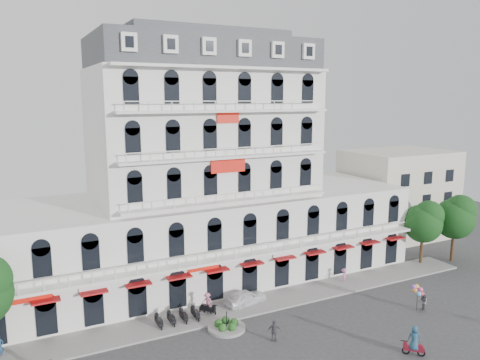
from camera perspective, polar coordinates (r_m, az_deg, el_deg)
name	(u,v)px	position (r m, az deg, el deg)	size (l,w,h in m)	color
ground	(296,355)	(37.99, 6.86, -20.42)	(120.00, 120.00, 0.00)	#38383A
sidewalk	(242,307)	(44.83, 0.26, -15.24)	(53.00, 4.00, 0.16)	gray
main_building	(204,186)	(49.59, -4.46, -0.76)	(45.00, 15.00, 25.80)	silver
flank_building_east	(398,194)	(68.85, 18.66, -1.58)	(14.00, 10.00, 12.00)	beige
traffic_island	(227,326)	(41.15, -1.65, -17.40)	(3.20, 3.20, 1.60)	gray
parked_scooter_row	(178,324)	(42.47, -7.61, -16.96)	(4.40, 1.80, 1.10)	black
tree_east_inner	(424,221)	(58.11, 21.50, -4.63)	(4.40, 4.37, 7.57)	#382314
tree_east_outer	(455,216)	(60.42, 24.77, -3.99)	(4.65, 4.65, 8.05)	#382314
parked_car	(246,297)	(45.23, 0.71, -14.12)	(1.68, 4.17, 1.42)	white
rider_east	(414,340)	(39.38, 20.48, -17.85)	(1.32, 1.30, 2.36)	maroon
rider_center	(207,303)	(43.25, -3.99, -14.76)	(1.23, 1.39, 2.09)	black
pedestrian_mid	(274,331)	(39.21, 4.21, -17.84)	(1.05, 0.44, 1.80)	#4F4E54
pedestrian_right	(344,276)	(51.19, 12.54, -11.32)	(1.01, 0.58, 1.57)	#C467A2
balloon_vendor	(421,298)	(46.73, 21.22, -13.28)	(1.50, 1.38, 2.45)	slate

